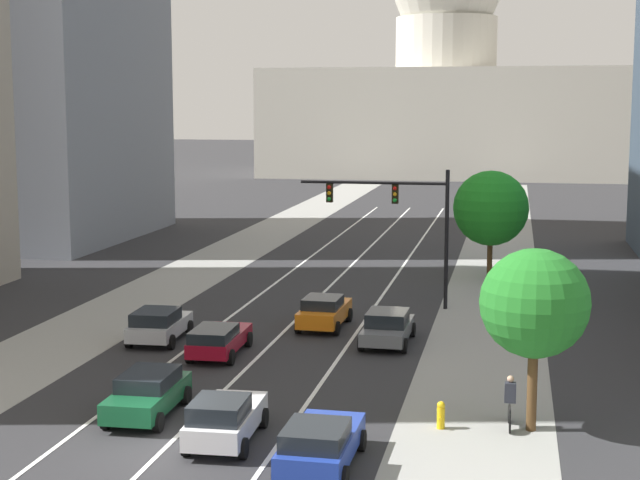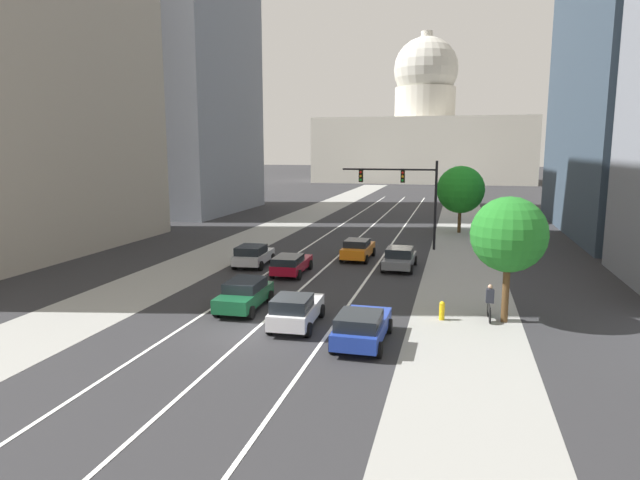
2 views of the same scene
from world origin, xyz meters
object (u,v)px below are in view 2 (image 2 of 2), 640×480
Objects in this scene: car_white at (296,310)px; street_tree_near_right at (461,190)px; car_orange at (358,249)px; street_tree_far_right at (509,235)px; car_gray at (400,258)px; traffic_signal_mast at (406,187)px; car_silver at (253,255)px; fire_hydrant at (442,310)px; car_crimson at (291,264)px; capitol_building at (424,136)px; cyclist at (490,303)px; car_green at (245,294)px; car_blue at (362,326)px.

car_white is 0.66× the size of street_tree_near_right.
car_orange is 0.74× the size of street_tree_far_right.
car_orange is at bearing 53.72° from car_gray.
traffic_signal_mast is (2.92, 5.28, 4.15)m from car_orange.
car_white reaches higher than car_gray.
fire_hydrant is (12.94, -9.14, -0.32)m from car_silver.
car_silver is at bearing 26.80° from car_white.
car_silver is (-6.56, 11.79, -0.02)m from car_white.
traffic_signal_mast is 1.29× the size of street_tree_far_right.
car_crimson is 23.73m from street_tree_near_right.
capitol_building reaches higher than cyclist.
car_green is at bearing 93.34° from cyclist.
capitol_building is 99.20m from car_orange.
cyclist is (8.53, 3.18, 0.05)m from car_white.
street_tree_far_right reaches higher than car_green.
capitol_building is 11.59× the size of car_orange.
cyclist is (15.09, -8.61, 0.07)m from car_silver.
car_silver is 0.70× the size of street_tree_far_right.
car_crimson is (-6.55, -3.44, -0.03)m from car_gray.
car_blue is (3.27, -1.49, -0.03)m from car_white.
cyclist reaches higher than car_crimson.
car_white is 0.96× the size of car_blue.
car_gray is 1.07× the size of car_silver.
street_tree_near_right is at bearing -23.78° from car_orange.
car_crimson is (-6.55, 11.43, -0.04)m from car_blue.
car_gray is 7.40m from car_crimson.
car_orange is at bearing -60.81° from car_silver.
car_green is 7.87m from car_crimson.
car_white reaches higher than car_crimson.
street_tree_near_right reaches higher than fire_hydrant.
cyclist is at bearing -86.20° from car_green.
traffic_signal_mast reaches higher than car_crimson.
car_crimson is (-3.28, 9.94, -0.07)m from car_white.
traffic_signal_mast is at bearing -48.04° from car_silver.
car_green is at bearing -109.82° from street_tree_near_right.
car_silver is 15.84m from fire_hydrant.
car_white is at bearing -161.64° from street_tree_far_right.
car_silver reaches higher than car_green.
street_tree_near_right is at bearing 94.24° from street_tree_far_right.
car_silver is 0.64× the size of street_tree_near_right.
car_gray is 0.69× the size of street_tree_near_right.
fire_hydrant is (8.03, -111.86, -10.60)m from capitol_building.
car_blue is at bearing -96.79° from street_tree_near_right.
car_gray is 14.88m from car_blue.
traffic_signal_mast is (6.19, 11.20, 4.20)m from car_crimson.
car_green is at bearing 168.12° from car_orange.
capitol_building is 112.65m from fire_hydrant.
car_orange is 14.68m from fire_hydrant.
street_tree_far_right is (6.30, -18.09, -0.81)m from traffic_signal_mast.
car_gray is 1.02× the size of car_orange.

